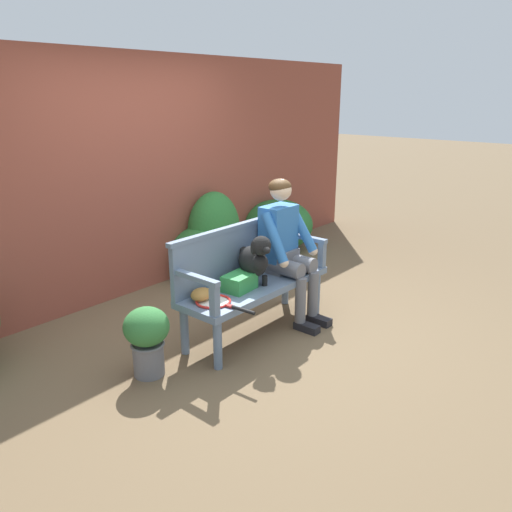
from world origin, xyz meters
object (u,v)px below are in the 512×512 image
garden_bench (256,290)px  dog_on_bench (255,259)px  tennis_racket (216,302)px  sports_bag (239,282)px  person_seated (285,244)px  potted_plant (147,336)px  baseball_glove (201,294)px

garden_bench → dog_on_bench: 0.30m
garden_bench → dog_on_bench: dog_on_bench is taller
dog_on_bench → tennis_racket: 0.57m
sports_bag → tennis_racket: bearing=-172.0°
person_seated → tennis_racket: (-0.97, -0.04, -0.26)m
garden_bench → potted_plant: (-1.10, 0.16, -0.09)m
person_seated → dog_on_bench: (-0.45, -0.01, -0.03)m
tennis_racket → baseball_glove: (-0.02, 0.14, 0.04)m
garden_bench → dog_on_bench: bearing=-151.6°
person_seated → tennis_racket: size_ratio=2.36×
garden_bench → person_seated: size_ratio=1.15×
person_seated → dog_on_bench: person_seated is taller
sports_bag → person_seated: bearing=-1.1°
tennis_racket → baseball_glove: size_ratio=2.59×
potted_plant → person_seated: bearing=-6.5°
person_seated → tennis_racket: 1.00m
dog_on_bench → person_seated: bearing=1.0°
dog_on_bench → sports_bag: bearing=173.6°
dog_on_bench → potted_plant: (-1.06, 0.18, -0.39)m
person_seated → sports_bag: person_seated is taller
person_seated → dog_on_bench: size_ratio=2.86×
garden_bench → baseball_glove: baseball_glove is taller
person_seated → baseball_glove: (-0.98, 0.11, -0.22)m
tennis_racket → sports_bag: (0.34, 0.05, 0.06)m
garden_bench → dog_on_bench: size_ratio=3.28×
potted_plant → sports_bag: bearing=-10.2°
tennis_racket → sports_bag: 0.35m
person_seated → dog_on_bench: 0.45m
person_seated → baseball_glove: bearing=173.7°
baseball_glove → sports_bag: size_ratio=0.79×
person_seated → baseball_glove: 1.02m
dog_on_bench → potted_plant: bearing=170.4°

